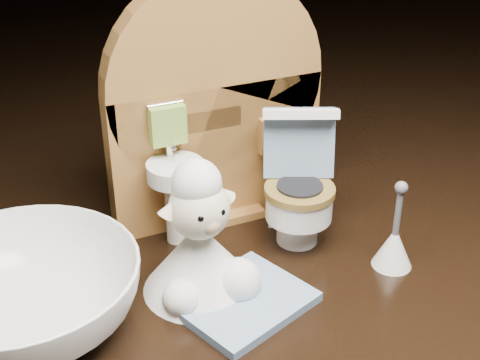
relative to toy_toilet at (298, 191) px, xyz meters
The scene contains 6 objects.
backdrop_panel 0.06m from the toy_toilet, 131.09° to the left, with size 0.13×0.05×0.15m.
toy_toilet is the anchor object (origin of this frame).
bath_mat 0.08m from the toy_toilet, 139.80° to the right, with size 0.06×0.05×0.00m, color #6C87A8.
toilet_brush 0.06m from the toy_toilet, 56.39° to the right, with size 0.02×0.02×0.05m.
plush_lamb 0.08m from the toy_toilet, 158.96° to the right, with size 0.06×0.06×0.08m.
ceramic_bowl 0.16m from the toy_toilet, behind, with size 0.11×0.11×0.04m, color white.
Camera 1 is at (-0.13, -0.27, 0.22)m, focal length 50.00 mm.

